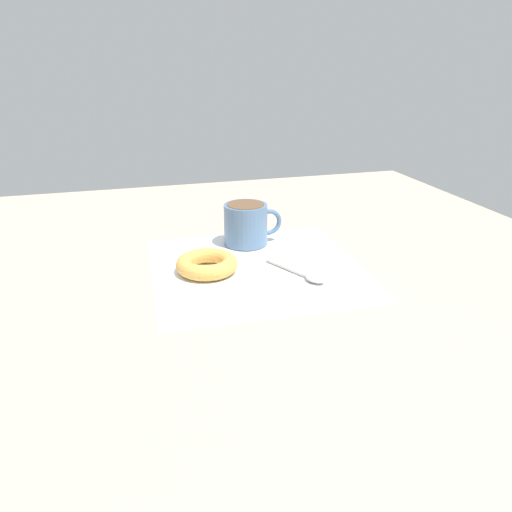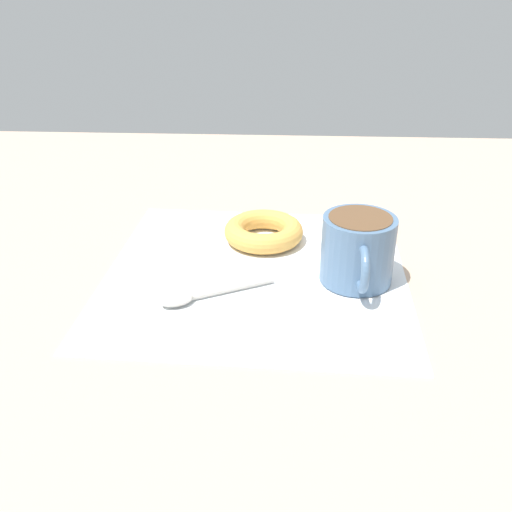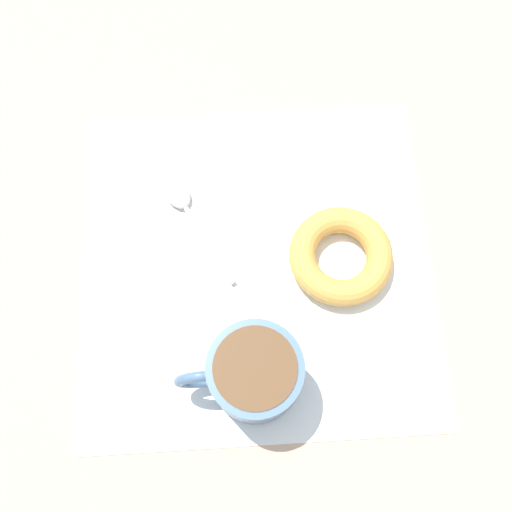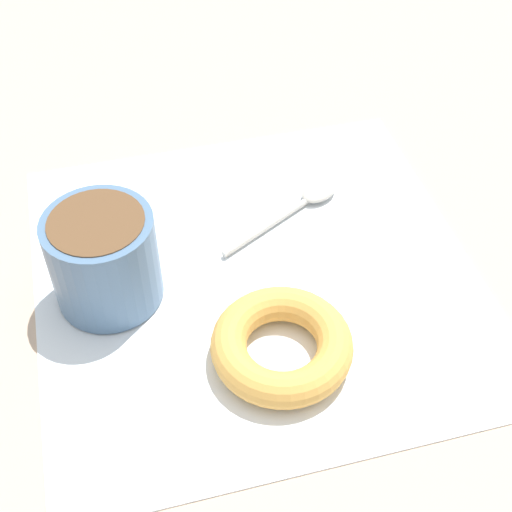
% 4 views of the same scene
% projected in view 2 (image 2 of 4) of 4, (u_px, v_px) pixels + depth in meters
% --- Properties ---
extents(ground_plane, '(1.20, 1.20, 0.02)m').
position_uv_depth(ground_plane, '(268.00, 289.00, 0.66)').
color(ground_plane, tan).
extents(napkin, '(0.36, 0.36, 0.00)m').
position_uv_depth(napkin, '(256.00, 272.00, 0.67)').
color(napkin, white).
rests_on(napkin, ground_plane).
extents(coffee_cup, '(0.11, 0.08, 0.08)m').
position_uv_depth(coffee_cup, '(358.00, 249.00, 0.63)').
color(coffee_cup, slate).
rests_on(coffee_cup, napkin).
extents(donut, '(0.10, 0.10, 0.03)m').
position_uv_depth(donut, '(264.00, 231.00, 0.74)').
color(donut, gold).
rests_on(donut, napkin).
extents(spoon, '(0.07, 0.12, 0.01)m').
position_uv_depth(spoon, '(193.00, 297.00, 0.61)').
color(spoon, '#B7B2A8').
rests_on(spoon, napkin).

